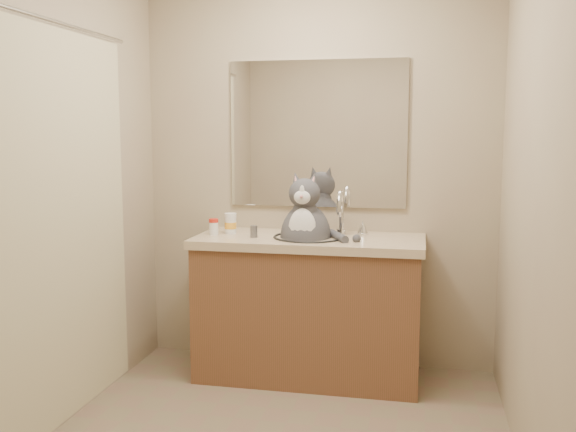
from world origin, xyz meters
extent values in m
cube|color=tan|center=(0.00, 1.25, 1.20)|extent=(2.20, 0.01, 2.40)
cube|color=tan|center=(0.00, -1.25, 1.20)|extent=(2.20, 0.01, 2.40)
cube|color=tan|center=(-1.10, 0.00, 1.20)|extent=(0.01, 2.50, 2.40)
cube|color=tan|center=(1.10, 0.00, 1.20)|extent=(0.01, 2.50, 2.40)
cube|color=brown|center=(0.00, 0.96, 0.40)|extent=(1.30, 0.55, 0.80)
cube|color=beige|center=(0.00, 0.96, 0.83)|extent=(1.34, 0.59, 0.05)
torus|color=black|center=(0.00, 0.94, 0.85)|extent=(0.42, 0.42, 0.02)
ellipsoid|color=white|center=(0.00, 0.94, 0.78)|extent=(0.40, 0.40, 0.15)
cylinder|color=silver|center=(0.17, 1.11, 0.95)|extent=(0.03, 0.03, 0.18)
torus|color=silver|center=(0.17, 1.05, 1.04)|extent=(0.03, 0.16, 0.16)
cone|color=silver|center=(0.30, 1.11, 0.90)|extent=(0.06, 0.06, 0.08)
cube|color=white|center=(0.00, 1.24, 1.45)|extent=(1.10, 0.02, 0.90)
cube|color=beige|center=(-1.05, 0.10, 1.00)|extent=(0.01, 1.20, 1.90)
cylinder|color=silver|center=(-1.05, 0.10, 1.97)|extent=(0.02, 1.30, 0.02)
ellipsoid|color=#46464B|center=(-0.02, 0.96, 0.84)|extent=(0.30, 0.33, 0.40)
ellipsoid|color=silver|center=(-0.02, 0.85, 0.91)|extent=(0.16, 0.09, 0.25)
ellipsoid|color=#46464B|center=(-0.02, 0.91, 1.11)|extent=(0.18, 0.16, 0.18)
ellipsoid|color=silver|center=(-0.02, 0.84, 1.10)|extent=(0.09, 0.05, 0.08)
sphere|color=#D88C8C|center=(-0.02, 0.81, 1.10)|extent=(0.02, 0.02, 0.02)
cone|color=#46464B|center=(-0.07, 0.92, 1.19)|extent=(0.08, 0.06, 0.09)
cone|color=#46464B|center=(0.03, 0.92, 1.19)|extent=(0.08, 0.06, 0.09)
cylinder|color=#46464B|center=(0.18, 0.91, 0.87)|extent=(0.15, 0.26, 0.05)
cylinder|color=white|center=(-0.58, 0.93, 0.89)|extent=(0.06, 0.06, 0.07)
cylinder|color=red|center=(-0.58, 0.93, 0.94)|extent=(0.06, 0.06, 0.02)
cylinder|color=white|center=(-0.49, 1.00, 0.90)|extent=(0.07, 0.07, 0.10)
cylinder|color=#FAAC29|center=(-0.49, 1.00, 0.90)|extent=(0.07, 0.07, 0.04)
cylinder|color=white|center=(-0.49, 1.00, 0.96)|extent=(0.08, 0.08, 0.02)
cylinder|color=slate|center=(-0.32, 0.88, 0.88)|extent=(0.05, 0.05, 0.07)
camera|label=1|loc=(0.65, -2.70, 1.46)|focal=40.00mm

